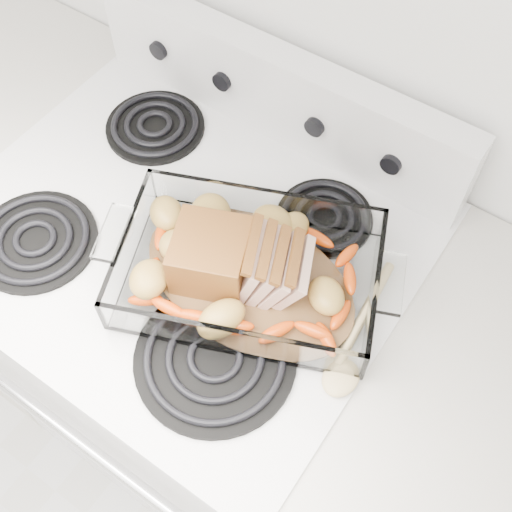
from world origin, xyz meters
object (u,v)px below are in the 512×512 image
Objects in this scene: electric_range at (201,341)px; counter_left at (2,214)px; pork_roast at (233,254)px; baking_dish at (249,274)px.

electric_range is 1.20× the size of counter_left.
electric_range is 5.17× the size of pork_roast.
pork_roast is at bearing -1.43° from counter_left.
pork_roast is (0.79, -0.02, 0.53)m from counter_left.
baking_dish is 0.04m from pork_roast.
pork_roast is at bearing 157.53° from baking_dish.
baking_dish is at bearing -7.68° from electric_range.
counter_left is 2.30× the size of baking_dish.
baking_dish is at bearing -1.38° from counter_left.
pork_roast reaches higher than counter_left.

